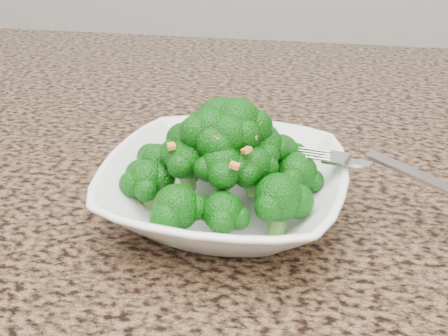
# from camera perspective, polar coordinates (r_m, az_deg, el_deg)

# --- Properties ---
(granite_counter) EXTENTS (1.64, 1.04, 0.03)m
(granite_counter) POSITION_cam_1_polar(r_m,az_deg,el_deg) (0.62, -11.34, -1.14)
(granite_counter) COLOR brown
(granite_counter) RESTS_ON cabinet
(bowl) EXTENTS (0.23, 0.23, 0.05)m
(bowl) POSITION_cam_1_polar(r_m,az_deg,el_deg) (0.51, 0.00, -2.30)
(bowl) COLOR white
(bowl) RESTS_ON granite_counter
(broccoli_pile) EXTENTS (0.19, 0.19, 0.07)m
(broccoli_pile) POSITION_cam_1_polar(r_m,az_deg,el_deg) (0.48, 0.00, 4.17)
(broccoli_pile) COLOR #0B5609
(broccoli_pile) RESTS_ON bowl
(garlic_topping) EXTENTS (0.12, 0.12, 0.01)m
(garlic_topping) POSITION_cam_1_polar(r_m,az_deg,el_deg) (0.46, 0.00, 8.57)
(garlic_topping) COLOR #EF9A3A
(garlic_topping) RESTS_ON broccoli_pile
(fork) EXTENTS (0.19, 0.10, 0.01)m
(fork) POSITION_cam_1_polar(r_m,az_deg,el_deg) (0.50, 13.96, 0.41)
(fork) COLOR silver
(fork) RESTS_ON bowl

